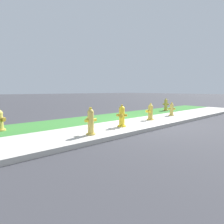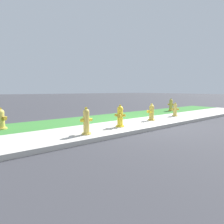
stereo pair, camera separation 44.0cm
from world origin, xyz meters
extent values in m
plane|color=#38383D|center=(0.00, 0.00, 0.00)|extent=(120.00, 120.00, 0.00)
cube|color=#BCB7AD|center=(0.00, 0.00, 0.01)|extent=(18.00, 1.97, 0.01)
cube|color=#387A33|center=(0.00, 1.94, 0.00)|extent=(18.00, 1.91, 0.01)
cube|color=#BCB7AD|center=(0.00, -1.06, 0.06)|extent=(18.00, 0.16, 0.12)
cylinder|color=gold|center=(0.84, 0.17, 0.03)|extent=(0.30, 0.30, 0.05)
cylinder|color=gold|center=(0.84, 0.17, 0.31)|extent=(0.20, 0.20, 0.52)
sphere|color=gold|center=(0.84, 0.17, 0.57)|extent=(0.21, 0.21, 0.21)
cube|color=yellow|center=(0.84, 0.17, 0.69)|extent=(0.07, 0.07, 0.06)
cylinder|color=yellow|center=(0.71, 0.11, 0.37)|extent=(0.12, 0.12, 0.09)
cylinder|color=yellow|center=(0.97, 0.23, 0.37)|extent=(0.12, 0.12, 0.09)
cylinder|color=yellow|center=(0.78, 0.30, 0.37)|extent=(0.15, 0.14, 0.12)
cylinder|color=gold|center=(4.44, 1.76, 0.03)|extent=(0.30, 0.30, 0.05)
cylinder|color=gold|center=(4.44, 1.76, 0.34)|extent=(0.20, 0.20, 0.57)
sphere|color=gold|center=(4.44, 1.76, 0.62)|extent=(0.21, 0.21, 0.21)
cube|color=#B29323|center=(4.44, 1.76, 0.74)|extent=(0.08, 0.08, 0.06)
cylinder|color=#B29323|center=(4.37, 1.88, 0.41)|extent=(0.12, 0.12, 0.09)
cylinder|color=#B29323|center=(4.52, 1.64, 0.41)|extent=(0.12, 0.12, 0.09)
cylinder|color=#B29323|center=(4.57, 1.84, 0.41)|extent=(0.15, 0.15, 0.12)
cylinder|color=gold|center=(2.70, 0.30, 0.03)|extent=(0.26, 0.26, 0.05)
cylinder|color=gold|center=(2.70, 0.30, 0.29)|extent=(0.17, 0.17, 0.48)
sphere|color=gold|center=(2.70, 0.30, 0.53)|extent=(0.18, 0.18, 0.18)
cube|color=#B29323|center=(2.70, 0.30, 0.64)|extent=(0.08, 0.08, 0.06)
cylinder|color=#B29323|center=(2.61, 0.39, 0.35)|extent=(0.13, 0.13, 0.09)
cylinder|color=#B29323|center=(2.80, 0.21, 0.35)|extent=(0.13, 0.13, 0.09)
cylinder|color=#B29323|center=(2.80, 0.40, 0.35)|extent=(0.16, 0.16, 0.12)
cylinder|color=gold|center=(-2.50, -0.32, 0.03)|extent=(0.27, 0.27, 0.05)
cylinder|color=gold|center=(-2.50, -0.32, 0.35)|extent=(0.17, 0.17, 0.61)
sphere|color=gold|center=(-2.50, -0.32, 0.66)|extent=(0.18, 0.18, 0.18)
cube|color=yellow|center=(-2.50, -0.32, 0.76)|extent=(0.06, 0.06, 0.06)
cylinder|color=yellow|center=(-2.63, -0.32, 0.43)|extent=(0.10, 0.10, 0.09)
cylinder|color=yellow|center=(-2.37, -0.33, 0.43)|extent=(0.10, 0.10, 0.09)
cylinder|color=yellow|center=(-2.49, -0.19, 0.43)|extent=(0.13, 0.11, 0.12)
cylinder|color=gold|center=(-4.41, 1.94, 0.03)|extent=(0.33, 0.33, 0.05)
cylinder|color=gold|center=(-4.41, 1.94, 0.30)|extent=(0.21, 0.21, 0.50)
sphere|color=gold|center=(-4.41, 1.94, 0.55)|extent=(0.22, 0.22, 0.22)
cube|color=olive|center=(-4.41, 1.94, 0.68)|extent=(0.08, 0.08, 0.06)
cylinder|color=olive|center=(-4.29, 2.02, 0.36)|extent=(0.12, 0.12, 0.09)
cylinder|color=olive|center=(-4.33, 1.81, 0.36)|extent=(0.16, 0.15, 0.12)
cylinder|color=yellow|center=(-1.05, -0.07, 0.03)|extent=(0.30, 0.30, 0.05)
cylinder|color=yellow|center=(-1.05, -0.07, 0.34)|extent=(0.19, 0.19, 0.58)
sphere|color=yellow|center=(-1.05, -0.07, 0.63)|extent=(0.20, 0.20, 0.20)
cube|color=#B29323|center=(-1.05, -0.07, 0.75)|extent=(0.08, 0.08, 0.06)
cylinder|color=#B29323|center=(-0.96, -0.18, 0.41)|extent=(0.13, 0.13, 0.09)
cylinder|color=#B29323|center=(-1.15, 0.04, 0.41)|extent=(0.13, 0.13, 0.09)
cylinder|color=#B29323|center=(-1.16, -0.16, 0.41)|extent=(0.15, 0.16, 0.12)
camera|label=1|loc=(-5.16, -4.44, 1.27)|focal=28.00mm
camera|label=2|loc=(-4.81, -4.71, 1.27)|focal=28.00mm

